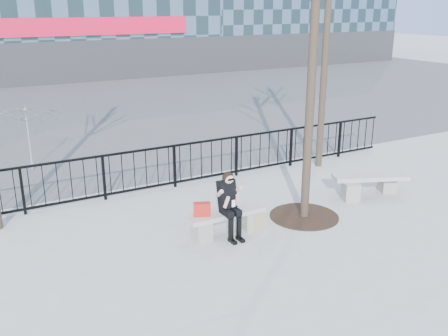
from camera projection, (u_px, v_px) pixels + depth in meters
ground at (226, 233)px, 10.09m from camera, size 120.00×120.00×0.00m
street_surface at (64, 107)px, 22.55m from camera, size 60.00×23.00×0.01m
railing at (167, 167)px, 12.41m from camera, size 14.00×0.06×1.10m
tree_grate at (304, 216)px, 10.88m from camera, size 1.50×1.50×0.02m
bench_main at (226, 220)px, 9.99m from camera, size 1.65×0.46×0.49m
bench_second at (370, 183)px, 11.98m from camera, size 1.79×0.50×0.53m
seated_woman at (230, 205)px, 9.75m from camera, size 0.50×0.64×1.34m
handbag at (202, 209)px, 9.67m from camera, size 0.36×0.27×0.27m
shopping_bag at (259, 219)px, 10.27m from camera, size 0.44×0.28×0.39m
vendor_umbrella at (30, 138)px, 13.67m from camera, size 2.59×2.61×1.82m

